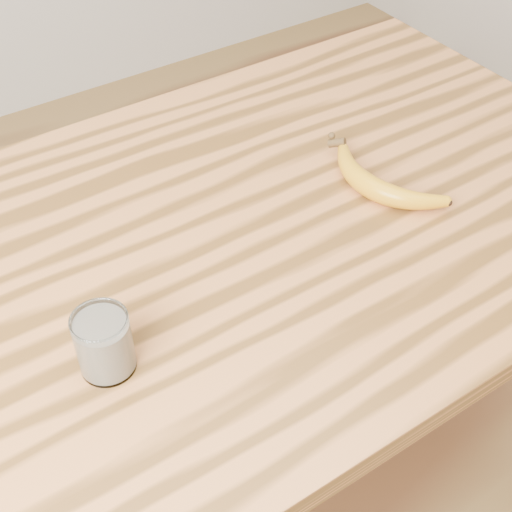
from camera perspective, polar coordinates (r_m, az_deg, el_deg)
table at (r=1.18m, az=1.43°, el=-1.33°), size 1.20×0.80×0.90m
smoothie_glass at (r=0.87m, az=-12.06°, el=-6.88°), size 0.07×0.07×0.09m
banana at (r=1.12m, az=9.33°, el=5.34°), size 0.17×0.31×0.04m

